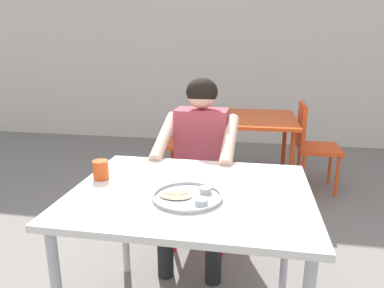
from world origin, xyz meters
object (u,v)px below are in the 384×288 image
at_px(thali_tray, 188,196).
at_px(chair_red_right, 311,141).
at_px(chair_red_left, 189,140).
at_px(diner_foreground, 199,154).
at_px(table_background_red, 247,124).
at_px(chair_foreground, 204,173).
at_px(drinking_cup, 101,169).
at_px(table_foreground, 191,205).

xyz_separation_m(thali_tray, chair_red_right, (0.84, 2.08, -0.26)).
bearing_deg(chair_red_left, diner_foreground, -76.34).
relative_size(thali_tray, table_background_red, 0.33).
height_order(chair_foreground, chair_red_right, chair_foreground).
bearing_deg(drinking_cup, table_background_red, 70.17).
xyz_separation_m(diner_foreground, table_background_red, (0.28, 1.26, -0.07)).
bearing_deg(table_background_red, chair_red_left, -177.00).
bearing_deg(thali_tray, chair_red_right, 68.04).
distance_m(drinking_cup, chair_foreground, 0.98).
bearing_deg(table_foreground, table_background_red, 83.85).
bearing_deg(table_foreground, thali_tray, -89.14).
relative_size(table_foreground, drinking_cup, 11.52).
height_order(thali_tray, table_background_red, thali_tray).
bearing_deg(chair_red_left, thali_tray, -79.53).
bearing_deg(chair_red_left, drinking_cup, -93.08).
relative_size(thali_tray, drinking_cup, 3.27).
bearing_deg(table_foreground, chair_red_right, 67.09).
distance_m(table_foreground, chair_red_right, 2.16).
xyz_separation_m(drinking_cup, diner_foreground, (0.40, 0.62, -0.08)).
xyz_separation_m(thali_tray, table_background_red, (0.21, 2.03, -0.11)).
bearing_deg(diner_foreground, table_background_red, 77.53).
relative_size(chair_foreground, table_background_red, 0.93).
relative_size(chair_foreground, diner_foreground, 0.73).
distance_m(table_foreground, drinking_cup, 0.49).
distance_m(table_foreground, chair_red_left, 1.95).
bearing_deg(table_background_red, chair_red_right, 4.50).
relative_size(diner_foreground, chair_red_left, 1.49).
xyz_separation_m(table_foreground, table_background_red, (0.21, 1.93, -0.03)).
relative_size(table_foreground, thali_tray, 3.52).
bearing_deg(table_foreground, drinking_cup, 172.30).
distance_m(drinking_cup, chair_red_right, 2.34).
relative_size(chair_foreground, chair_red_right, 1.00).
bearing_deg(chair_red_left, chair_red_right, 3.78).
xyz_separation_m(chair_foreground, chair_red_left, (-0.30, 1.00, -0.03)).
height_order(thali_tray, diner_foreground, diner_foreground).
bearing_deg(chair_foreground, diner_foreground, -91.46).
bearing_deg(diner_foreground, chair_red_right, 55.20).
xyz_separation_m(drinking_cup, chair_red_left, (0.10, 1.84, -0.33)).
bearing_deg(table_background_red, table_foreground, -96.15).
bearing_deg(chair_foreground, chair_red_left, 106.90).
height_order(drinking_cup, chair_red_right, chair_red_right).
distance_m(thali_tray, chair_foreground, 1.03).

